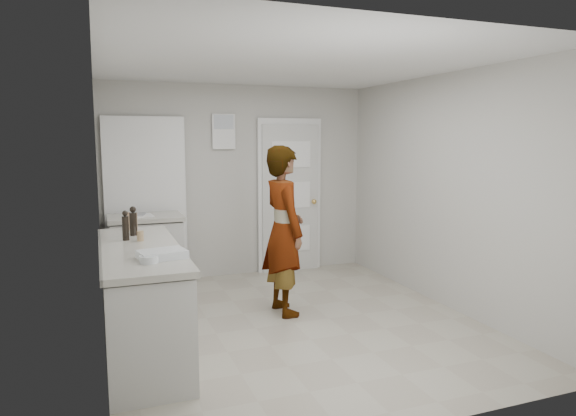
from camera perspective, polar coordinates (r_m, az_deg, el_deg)
name	(u,v)px	position (r m, az deg, el deg)	size (l,w,h in m)	color
ground	(293,323)	(5.20, 0.59, -12.68)	(4.00, 4.00, 0.00)	#A29988
room_shell	(227,199)	(6.73, -6.78, 0.97)	(4.00, 4.00, 4.00)	#B5B3AA
main_counter	(142,304)	(4.57, -15.93, -10.24)	(0.64, 1.96, 0.93)	silver
side_counter	(147,257)	(6.27, -15.43, -5.30)	(0.84, 0.61, 0.93)	silver
person	(284,231)	(5.29, -0.48, -2.52)	(0.64, 0.42, 1.74)	silver
cake_mix_box	(131,221)	(5.24, -17.01, -1.41)	(0.11, 0.05, 0.17)	#95684A
spice_jar	(140,236)	(4.67, -16.08, -3.01)	(0.06, 0.06, 0.09)	tan
oil_cruet_a	(133,222)	(4.94, -16.82, -1.46)	(0.07, 0.07, 0.27)	black
oil_cruet_b	(126,226)	(4.73, -17.61, -1.93)	(0.06, 0.06, 0.26)	black
baking_dish	(162,255)	(3.97, -13.80, -5.05)	(0.38, 0.30, 0.06)	silver
egg_bowl	(149,259)	(3.85, -15.20, -5.51)	(0.14, 0.14, 0.05)	silver
papers	(143,215)	(6.16, -15.86, -0.80)	(0.22, 0.29, 0.01)	white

